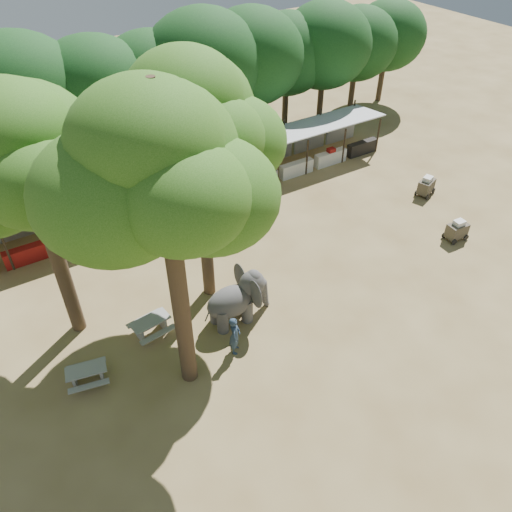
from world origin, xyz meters
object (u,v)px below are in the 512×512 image
handler (235,335)px  cart_back (426,186)px  picnic_table_near (87,374)px  yard_tree_center (156,173)px  picnic_table_far (151,325)px  yard_tree_left (21,160)px  cart_front (457,230)px  yard_tree_back (191,122)px  elephant (238,298)px

handler → cart_back: size_ratio=1.30×
handler → picnic_table_near: bearing=110.4°
yard_tree_center → handler: bearing=-0.7°
picnic_table_far → cart_back: (18.75, 1.86, 0.06)m
yard_tree_center → picnic_table_far: 9.08m
yard_tree_left → yard_tree_center: (3.00, -5.00, 1.01)m
yard_tree_left → cart_front: size_ratio=8.69×
yard_tree_back → yard_tree_center: bearing=-126.9°
elephant → cart_front: (13.00, -1.10, -0.62)m
elephant → yard_tree_center: bearing=-155.0°
cart_back → handler: bearing=176.4°
yard_tree_back → cart_back: size_ratio=7.79×
yard_tree_left → picnic_table_near: yard_tree_left is taller
handler → cart_front: (14.11, 0.49, -0.36)m
yard_tree_center → picnic_table_near: bearing=154.2°
yard_tree_left → cart_front: bearing=-13.1°
picnic_table_near → picnic_table_far: size_ratio=0.98×
cart_back → picnic_table_near: bearing=168.1°
yard_tree_left → cart_back: 22.78m
handler → picnic_table_near: handler is taller
elephant → cart_back: size_ratio=2.14×
cart_back → yard_tree_back: bearing=162.6°
handler → cart_back: bearing=-37.4°
yard_tree_left → handler: size_ratio=5.82×
picnic_table_near → elephant: bearing=11.1°
cart_front → handler: bearing=-174.0°
elephant → handler: (-1.10, -1.60, -0.26)m
yard_tree_left → picnic_table_far: 8.44m
cart_back → yard_tree_left: bearing=159.3°
handler → yard_tree_back: bearing=27.4°
picnic_table_far → cart_front: bearing=-14.5°
yard_tree_back → cart_back: 17.40m
yard_tree_center → elephant: bearing=24.5°
picnic_table_near → cart_back: 22.07m
handler → picnic_table_far: handler is taller
yard_tree_left → yard_tree_center: bearing=-59.0°
yard_tree_left → elephant: size_ratio=3.53×
yard_tree_center → yard_tree_back: bearing=53.1°
yard_tree_left → cart_back: yard_tree_left is taller
yard_tree_center → yard_tree_back: (3.00, 4.00, -0.67)m
elephant → cart_back: bearing=11.9°
yard_tree_center → picnic_table_far: bearing=95.8°
handler → cart_front: handler is taller
cart_back → elephant: bearing=171.7°
elephant → picnic_table_near: size_ratio=1.73×
yard_tree_left → handler: bearing=-43.3°
yard_tree_left → yard_tree_center: yard_tree_center is taller
yard_tree_center → picnic_table_far: (-0.28, 2.72, -8.66)m
picnic_table_far → cart_back: 18.84m
picnic_table_near → cart_back: bearing=19.4°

